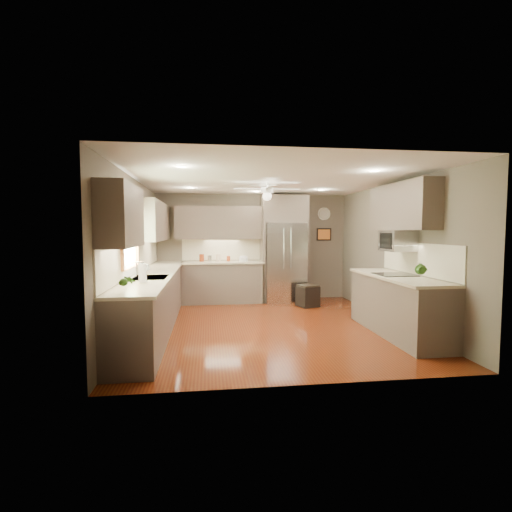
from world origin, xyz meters
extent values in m
plane|color=#551A0B|center=(0.00, 0.00, 0.00)|extent=(5.00, 5.00, 0.00)
plane|color=white|center=(0.00, 0.00, 2.50)|extent=(5.00, 5.00, 0.00)
plane|color=brown|center=(0.00, 2.50, 1.25)|extent=(4.50, 0.00, 4.50)
plane|color=brown|center=(0.00, -2.50, 1.25)|extent=(4.50, 0.00, 4.50)
plane|color=brown|center=(-2.25, 0.00, 1.25)|extent=(0.00, 5.00, 5.00)
plane|color=brown|center=(2.25, 0.00, 1.25)|extent=(0.00, 5.00, 5.00)
cylinder|color=maroon|center=(-1.20, 2.26, 1.02)|extent=(0.13, 0.13, 0.17)
cylinder|color=silver|center=(-1.01, 2.20, 1.01)|extent=(0.10, 0.10, 0.15)
cylinder|color=beige|center=(-0.82, 2.22, 1.03)|extent=(0.11, 0.11, 0.16)
cylinder|color=maroon|center=(-0.59, 2.23, 1.00)|extent=(0.09, 0.09, 0.12)
imported|color=white|center=(-2.07, 0.03, 1.04)|extent=(0.10, 0.10, 0.21)
imported|color=#2E5A19|center=(-1.96, -1.97, 1.08)|extent=(0.17, 0.13, 0.28)
imported|color=#2E5A19|center=(1.90, -1.47, 1.11)|extent=(0.23, 0.21, 0.34)
imported|color=beige|center=(-0.25, 2.16, 0.97)|extent=(0.24, 0.24, 0.05)
cube|color=brown|center=(-1.95, 0.15, 0.45)|extent=(0.60, 4.70, 0.90)
cube|color=beige|center=(-1.94, 0.15, 0.92)|extent=(0.65, 4.70, 0.04)
cube|color=beige|center=(-2.24, 0.15, 1.20)|extent=(0.02, 4.70, 0.50)
cube|color=brown|center=(-0.72, 2.20, 0.45)|extent=(1.85, 0.60, 0.90)
cube|color=beige|center=(-0.72, 2.19, 0.92)|extent=(1.85, 0.65, 0.04)
cube|color=beige|center=(-0.72, 2.49, 1.20)|extent=(1.85, 0.02, 0.50)
cube|color=brown|center=(-2.08, -1.60, 1.83)|extent=(0.33, 1.20, 0.75)
cube|color=brown|center=(-2.08, 1.30, 1.83)|extent=(0.33, 2.40, 0.75)
cube|color=brown|center=(-0.72, 2.33, 1.83)|extent=(2.15, 0.33, 0.75)
cube|color=brown|center=(2.08, -0.55, 2.03)|extent=(0.33, 1.70, 0.75)
cube|color=#BFF2B2|center=(-2.23, -0.50, 1.55)|extent=(0.01, 1.00, 0.80)
cube|color=#9B5A2A|center=(-2.21, -0.50, 1.98)|extent=(0.05, 1.12, 0.06)
cube|color=#9B5A2A|center=(-2.21, -0.50, 1.12)|extent=(0.05, 1.12, 0.06)
cube|color=#9B5A2A|center=(-2.21, -1.03, 1.55)|extent=(0.05, 0.06, 0.80)
cube|color=#9B5A2A|center=(-2.21, 0.03, 1.55)|extent=(0.05, 0.06, 0.80)
cube|color=silver|center=(-1.93, -0.50, 0.93)|extent=(0.50, 0.70, 0.03)
cube|color=#262626|center=(-1.93, -0.50, 0.89)|extent=(0.44, 0.62, 0.05)
cylinder|color=silver|center=(-2.13, -0.50, 1.05)|extent=(0.02, 0.02, 0.24)
cylinder|color=silver|center=(-2.07, -0.50, 1.17)|extent=(0.16, 0.02, 0.02)
cube|color=silver|center=(0.70, 2.14, 0.91)|extent=(0.92, 0.72, 1.82)
cube|color=black|center=(0.70, 1.80, 0.66)|extent=(0.88, 0.02, 0.02)
cube|color=black|center=(0.70, 1.79, 1.25)|extent=(0.01, 0.02, 1.00)
cylinder|color=silver|center=(0.62, 1.76, 1.25)|extent=(0.02, 0.02, 0.90)
cylinder|color=silver|center=(0.78, 1.76, 1.25)|extent=(0.02, 0.02, 0.90)
cube|color=brown|center=(0.70, 2.20, 2.14)|extent=(1.04, 0.60, 0.63)
cube|color=brown|center=(0.20, 2.20, 0.91)|extent=(0.06, 0.60, 1.82)
cube|color=brown|center=(1.20, 2.20, 0.91)|extent=(0.06, 0.60, 1.82)
cube|color=brown|center=(1.93, -0.80, 0.45)|extent=(0.65, 2.20, 0.90)
cube|color=beige|center=(1.91, -0.80, 0.92)|extent=(0.70, 2.20, 0.04)
cube|color=beige|center=(2.24, -0.80, 1.20)|extent=(0.02, 2.20, 0.50)
cube|color=black|center=(1.91, -0.70, 0.94)|extent=(0.56, 0.52, 0.01)
cube|color=silver|center=(2.03, -0.55, 1.48)|extent=(0.42, 0.55, 0.34)
cube|color=black|center=(1.82, -0.55, 1.48)|extent=(0.02, 0.40, 0.26)
cylinder|color=white|center=(0.00, 0.30, 2.46)|extent=(0.03, 0.03, 0.08)
cylinder|color=white|center=(0.00, 0.30, 2.36)|extent=(0.22, 0.22, 0.10)
sphere|color=white|center=(0.00, 0.30, 2.26)|extent=(0.16, 0.16, 0.16)
cube|color=white|center=(0.35, 0.30, 2.38)|extent=(0.48, 0.11, 0.01)
cube|color=white|center=(0.00, 0.65, 2.38)|extent=(0.11, 0.48, 0.01)
cube|color=white|center=(-0.35, 0.30, 2.38)|extent=(0.48, 0.11, 0.01)
cube|color=white|center=(0.00, -0.05, 2.38)|extent=(0.11, 0.48, 0.01)
cylinder|color=white|center=(-1.40, 1.30, 2.49)|extent=(0.14, 0.14, 0.01)
cylinder|color=white|center=(1.30, 1.30, 2.49)|extent=(0.14, 0.14, 0.01)
cylinder|color=white|center=(-1.40, -1.20, 2.49)|extent=(0.14, 0.14, 0.01)
cylinder|color=white|center=(1.30, -1.20, 2.49)|extent=(0.14, 0.14, 0.01)
cylinder|color=white|center=(0.00, 1.80, 2.49)|extent=(0.14, 0.14, 0.01)
cylinder|color=white|center=(1.75, 2.48, 2.05)|extent=(0.30, 0.03, 0.30)
cylinder|color=silver|center=(1.75, 2.47, 2.05)|extent=(0.29, 0.00, 0.29)
cube|color=black|center=(1.75, 2.48, 1.55)|extent=(0.36, 0.03, 0.30)
cube|color=orange|center=(1.75, 2.46, 1.55)|extent=(0.30, 0.01, 0.24)
cube|color=black|center=(1.08, 1.46, 0.23)|extent=(0.50, 0.50, 0.44)
cube|color=black|center=(1.08, 1.46, 0.46)|extent=(0.47, 0.47, 0.03)
cylinder|color=white|center=(-1.93, -1.16, 1.08)|extent=(0.11, 0.11, 0.25)
cylinder|color=silver|center=(-1.93, -1.16, 1.09)|extent=(0.02, 0.02, 0.27)
camera|label=1|loc=(-1.05, -6.25, 1.65)|focal=26.00mm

